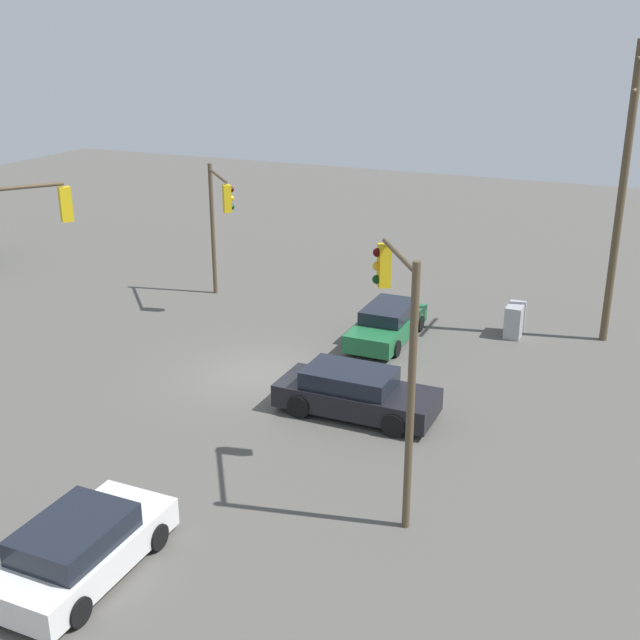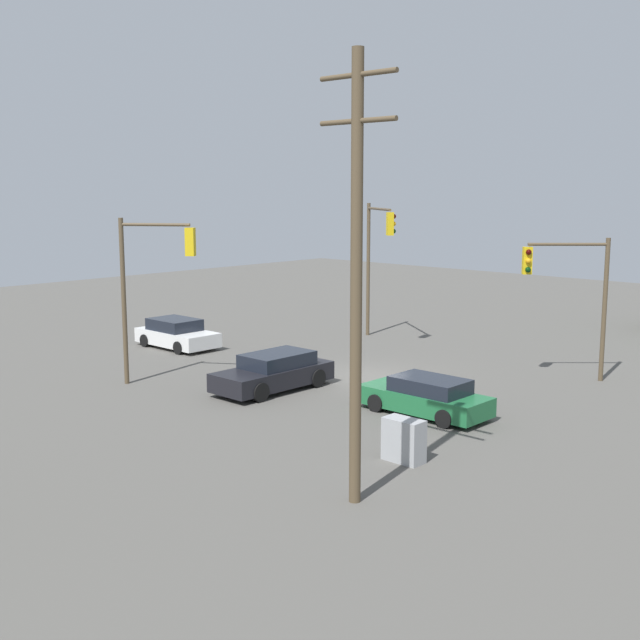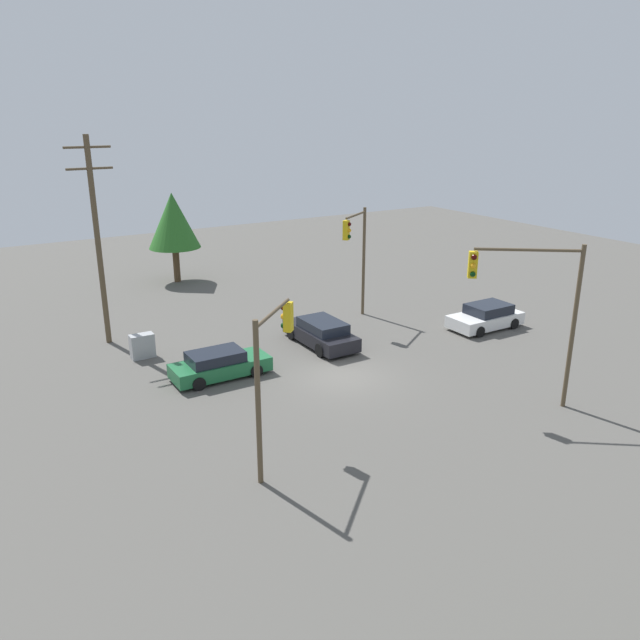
{
  "view_description": "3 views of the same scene",
  "coord_description": "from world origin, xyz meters",
  "px_view_note": "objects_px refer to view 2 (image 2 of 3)",
  "views": [
    {
      "loc": [
        -21.47,
        -11.82,
        10.92
      ],
      "look_at": [
        0.33,
        -2.14,
        2.16
      ],
      "focal_mm": 45.0,
      "sensor_mm": 36.0,
      "label": 1
    },
    {
      "loc": [
        19.98,
        -24.17,
        7.43
      ],
      "look_at": [
        -1.32,
        -1.47,
        2.36
      ],
      "focal_mm": 45.0,
      "sensor_mm": 36.0,
      "label": 2
    },
    {
      "loc": [
        14.56,
        21.93,
        11.51
      ],
      "look_at": [
        0.26,
        -1.54,
        2.35
      ],
      "focal_mm": 35.0,
      "sensor_mm": 36.0,
      "label": 3
    }
  ],
  "objects_px": {
    "sedan_white": "(177,334)",
    "traffic_signal_cross": "(150,273)",
    "sedan_dark": "(274,372)",
    "sedan_green": "(426,397)",
    "electrical_cabinet": "(404,440)",
    "traffic_signal_aux": "(572,284)",
    "traffic_signal_main": "(377,247)"
  },
  "relations": [
    {
      "from": "sedan_green",
      "to": "traffic_signal_cross",
      "type": "bearing_deg",
      "value": 110.29
    },
    {
      "from": "sedan_dark",
      "to": "sedan_green",
      "type": "bearing_deg",
      "value": -169.45
    },
    {
      "from": "sedan_white",
      "to": "traffic_signal_cross",
      "type": "distance_m",
      "value": 8.21
    },
    {
      "from": "traffic_signal_main",
      "to": "electrical_cabinet",
      "type": "distance_m",
      "value": 18.39
    },
    {
      "from": "electrical_cabinet",
      "to": "sedan_dark",
      "type": "bearing_deg",
      "value": 159.92
    },
    {
      "from": "sedan_green",
      "to": "sedan_white",
      "type": "height_order",
      "value": "sedan_white"
    },
    {
      "from": "sedan_green",
      "to": "sedan_white",
      "type": "bearing_deg",
      "value": 85.03
    },
    {
      "from": "traffic_signal_cross",
      "to": "sedan_dark",
      "type": "bearing_deg",
      "value": -0.45
    },
    {
      "from": "traffic_signal_cross",
      "to": "traffic_signal_main",
      "type": "bearing_deg",
      "value": 54.39
    },
    {
      "from": "traffic_signal_aux",
      "to": "sedan_green",
      "type": "bearing_deg",
      "value": 38.11
    },
    {
      "from": "sedan_white",
      "to": "traffic_signal_main",
      "type": "height_order",
      "value": "traffic_signal_main"
    },
    {
      "from": "traffic_signal_aux",
      "to": "traffic_signal_cross",
      "type": "bearing_deg",
      "value": 2.48
    },
    {
      "from": "traffic_signal_cross",
      "to": "traffic_signal_aux",
      "type": "relative_size",
      "value": 1.14
    },
    {
      "from": "sedan_green",
      "to": "traffic_signal_aux",
      "type": "height_order",
      "value": "traffic_signal_aux"
    },
    {
      "from": "traffic_signal_main",
      "to": "traffic_signal_aux",
      "type": "relative_size",
      "value": 1.21
    },
    {
      "from": "sedan_green",
      "to": "traffic_signal_main",
      "type": "height_order",
      "value": "traffic_signal_main"
    },
    {
      "from": "electrical_cabinet",
      "to": "traffic_signal_cross",
      "type": "bearing_deg",
      "value": 177.79
    },
    {
      "from": "sedan_dark",
      "to": "traffic_signal_aux",
      "type": "distance_m",
      "value": 11.96
    },
    {
      "from": "sedan_dark",
      "to": "electrical_cabinet",
      "type": "distance_m",
      "value": 8.97
    },
    {
      "from": "sedan_dark",
      "to": "traffic_signal_cross",
      "type": "distance_m",
      "value": 5.99
    },
    {
      "from": "traffic_signal_main",
      "to": "traffic_signal_aux",
      "type": "height_order",
      "value": "traffic_signal_main"
    },
    {
      "from": "sedan_green",
      "to": "traffic_signal_cross",
      "type": "relative_size",
      "value": 0.7
    },
    {
      "from": "traffic_signal_main",
      "to": "sedan_green",
      "type": "bearing_deg",
      "value": -7.0
    },
    {
      "from": "sedan_green",
      "to": "traffic_signal_cross",
      "type": "xyz_separation_m",
      "value": [
        -10.12,
        -3.74,
        3.69
      ]
    },
    {
      "from": "sedan_green",
      "to": "electrical_cabinet",
      "type": "height_order",
      "value": "sedan_green"
    },
    {
      "from": "sedan_green",
      "to": "traffic_signal_main",
      "type": "relative_size",
      "value": 0.66
    },
    {
      "from": "sedan_dark",
      "to": "traffic_signal_main",
      "type": "distance_m",
      "value": 11.6
    },
    {
      "from": "sedan_dark",
      "to": "traffic_signal_cross",
      "type": "xyz_separation_m",
      "value": [
        -4.0,
        -2.6,
        3.63
      ]
    },
    {
      "from": "traffic_signal_main",
      "to": "traffic_signal_cross",
      "type": "relative_size",
      "value": 1.06
    },
    {
      "from": "sedan_white",
      "to": "traffic_signal_aux",
      "type": "bearing_deg",
      "value": 111.03
    },
    {
      "from": "traffic_signal_main",
      "to": "traffic_signal_aux",
      "type": "distance_m",
      "value": 11.0
    },
    {
      "from": "traffic_signal_aux",
      "to": "traffic_signal_main",
      "type": "bearing_deg",
      "value": -50.33
    }
  ]
}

